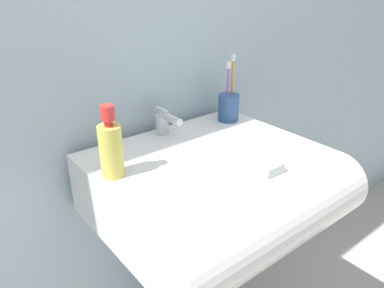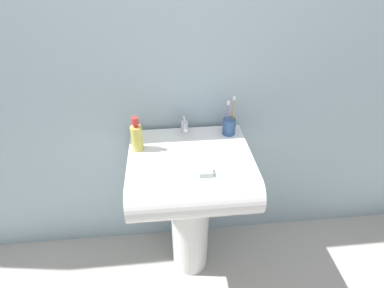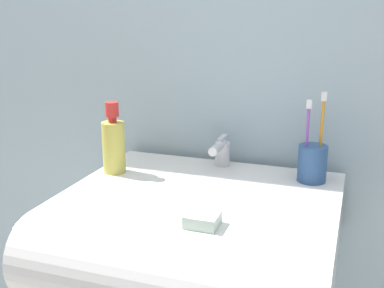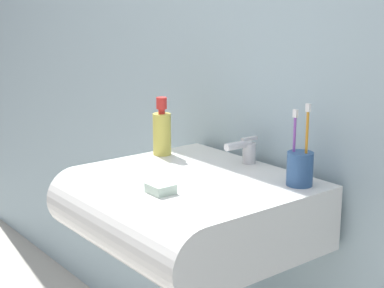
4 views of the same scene
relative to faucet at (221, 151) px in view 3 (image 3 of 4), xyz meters
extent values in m
cube|color=#9EB7C1|center=(0.01, 0.10, 0.29)|extent=(5.00, 0.05, 2.40)
cube|color=white|center=(0.01, -0.17, -0.13)|extent=(0.59, 0.45, 0.17)
cylinder|color=white|center=(0.01, -0.40, -0.13)|extent=(0.59, 0.17, 0.17)
cylinder|color=silver|center=(0.00, 0.01, -0.01)|extent=(0.04, 0.04, 0.06)
cylinder|color=silver|center=(0.00, -0.03, 0.02)|extent=(0.02, 0.09, 0.02)
cube|color=silver|center=(0.00, 0.01, 0.03)|extent=(0.01, 0.06, 0.01)
cylinder|color=#2D5184|center=(0.23, -0.03, 0.00)|extent=(0.07, 0.07, 0.09)
cylinder|color=purple|center=(0.21, -0.04, 0.05)|extent=(0.01, 0.01, 0.16)
cube|color=white|center=(0.21, -0.04, 0.14)|extent=(0.01, 0.01, 0.02)
cylinder|color=orange|center=(0.24, -0.03, 0.06)|extent=(0.01, 0.01, 0.18)
cube|color=white|center=(0.24, -0.03, 0.16)|extent=(0.01, 0.01, 0.02)
cylinder|color=gold|center=(-0.24, -0.12, 0.02)|extent=(0.06, 0.06, 0.13)
cylinder|color=red|center=(-0.24, -0.12, 0.09)|extent=(0.02, 0.02, 0.02)
cylinder|color=red|center=(-0.24, -0.12, 0.12)|extent=(0.03, 0.03, 0.03)
cube|color=silver|center=(0.06, -0.34, -0.03)|extent=(0.06, 0.06, 0.02)
camera|label=1|loc=(-0.58, -0.85, 0.40)|focal=35.00mm
camera|label=2|loc=(-0.09, -1.34, 0.81)|focal=28.00mm
camera|label=3|loc=(0.32, -1.13, 0.35)|focal=45.00mm
camera|label=4|loc=(1.18, -1.13, 0.41)|focal=55.00mm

